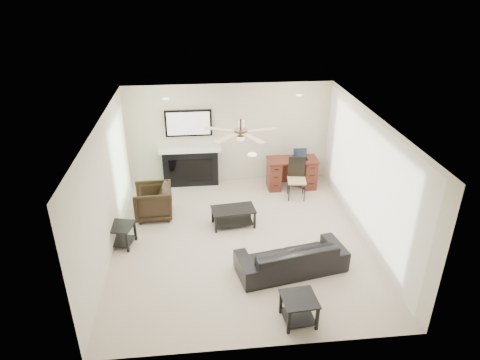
{
  "coord_description": "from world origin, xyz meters",
  "views": [
    {
      "loc": [
        -0.76,
        -7.15,
        4.89
      ],
      "look_at": [
        0.01,
        0.3,
        1.19
      ],
      "focal_mm": 32.0,
      "sensor_mm": 36.0,
      "label": 1
    }
  ],
  "objects_px": {
    "sofa": "(291,257)",
    "coffee_table": "(233,217)",
    "desk": "(292,173)",
    "fireplace_unit": "(190,149)",
    "armchair": "(153,202)"
  },
  "relations": [
    {
      "from": "armchair",
      "to": "fireplace_unit",
      "type": "bearing_deg",
      "value": 148.59
    },
    {
      "from": "fireplace_unit",
      "to": "desk",
      "type": "height_order",
      "value": "fireplace_unit"
    },
    {
      "from": "coffee_table",
      "to": "fireplace_unit",
      "type": "xyz_separation_m",
      "value": [
        -0.88,
        2.03,
        0.75
      ]
    },
    {
      "from": "fireplace_unit",
      "to": "desk",
      "type": "distance_m",
      "value": 2.57
    },
    {
      "from": "fireplace_unit",
      "to": "desk",
      "type": "relative_size",
      "value": 1.57
    },
    {
      "from": "sofa",
      "to": "coffee_table",
      "type": "bearing_deg",
      "value": -71.69
    },
    {
      "from": "sofa",
      "to": "coffee_table",
      "type": "distance_m",
      "value": 1.84
    },
    {
      "from": "sofa",
      "to": "desk",
      "type": "relative_size",
      "value": 1.6
    },
    {
      "from": "armchair",
      "to": "coffee_table",
      "type": "xyz_separation_m",
      "value": [
        1.7,
        -0.55,
        -0.16
      ]
    },
    {
      "from": "armchair",
      "to": "coffee_table",
      "type": "distance_m",
      "value": 1.79
    },
    {
      "from": "armchair",
      "to": "desk",
      "type": "height_order",
      "value": "desk"
    },
    {
      "from": "sofa",
      "to": "armchair",
      "type": "distance_m",
      "value": 3.37
    },
    {
      "from": "desk",
      "to": "sofa",
      "type": "bearing_deg",
      "value": -102.03
    },
    {
      "from": "desk",
      "to": "coffee_table",
      "type": "bearing_deg",
      "value": -134.37
    },
    {
      "from": "sofa",
      "to": "fireplace_unit",
      "type": "xyz_separation_m",
      "value": [
        -1.78,
        3.63,
        0.67
      ]
    }
  ]
}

